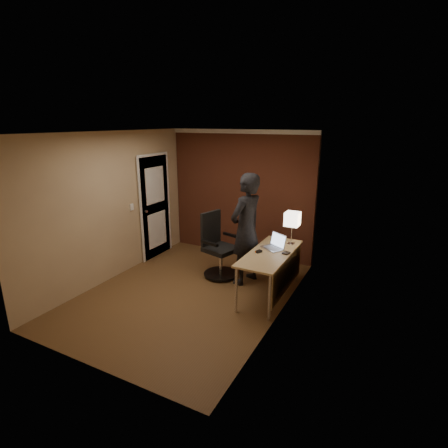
{
  "coord_description": "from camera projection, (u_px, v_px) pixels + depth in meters",
  "views": [
    {
      "loc": [
        2.82,
        -4.27,
        2.65
      ],
      "look_at": [
        0.35,
        0.55,
        1.05
      ],
      "focal_mm": 28.0,
      "sensor_mm": 36.0,
      "label": 1
    }
  ],
  "objects": [
    {
      "name": "office_chair",
      "position": [
        218.0,
        249.0,
        6.12
      ],
      "size": [
        0.62,
        0.69,
        1.12
      ],
      "color": "black",
      "rests_on": "ground"
    },
    {
      "name": "desk_lamp",
      "position": [
        292.0,
        219.0,
        5.55
      ],
      "size": [
        0.22,
        0.22,
        0.54
      ],
      "color": "silver",
      "rests_on": "desk"
    },
    {
      "name": "person",
      "position": [
        246.0,
        229.0,
        5.74
      ],
      "size": [
        0.61,
        0.78,
        1.87
      ],
      "primitive_type": "imported",
      "rotation": [
        0.0,
        0.0,
        -1.83
      ],
      "color": "black",
      "rests_on": "ground"
    },
    {
      "name": "mouse",
      "position": [
        259.0,
        251.0,
        5.31
      ],
      "size": [
        0.09,
        0.11,
        0.03
      ],
      "primitive_type": "cube",
      "rotation": [
        0.0,
        0.0,
        -0.37
      ],
      "color": "black",
      "rests_on": "desk"
    },
    {
      "name": "desk",
      "position": [
        275.0,
        261.0,
        5.33
      ],
      "size": [
        0.6,
        1.5,
        0.73
      ],
      "color": "tan",
      "rests_on": "ground"
    },
    {
      "name": "room",
      "position": [
        219.0,
        191.0,
        6.67
      ],
      "size": [
        4.0,
        4.0,
        4.0
      ],
      "color": "brown",
      "rests_on": "ground"
    },
    {
      "name": "laptop",
      "position": [
        275.0,
        244.0,
        5.47
      ],
      "size": [
        0.42,
        0.39,
        0.23
      ],
      "color": "silver",
      "rests_on": "desk"
    },
    {
      "name": "wallet",
      "position": [
        286.0,
        253.0,
        5.26
      ],
      "size": [
        0.11,
        0.13,
        0.02
      ],
      "primitive_type": "cube",
      "rotation": [
        0.0,
        0.0,
        -0.22
      ],
      "color": "black",
      "rests_on": "desk"
    }
  ]
}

